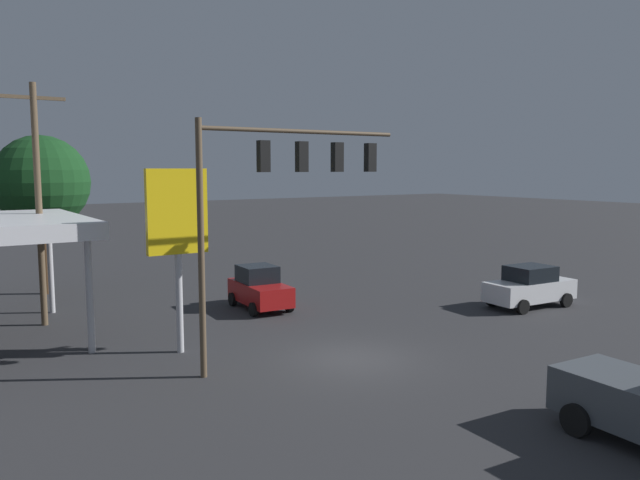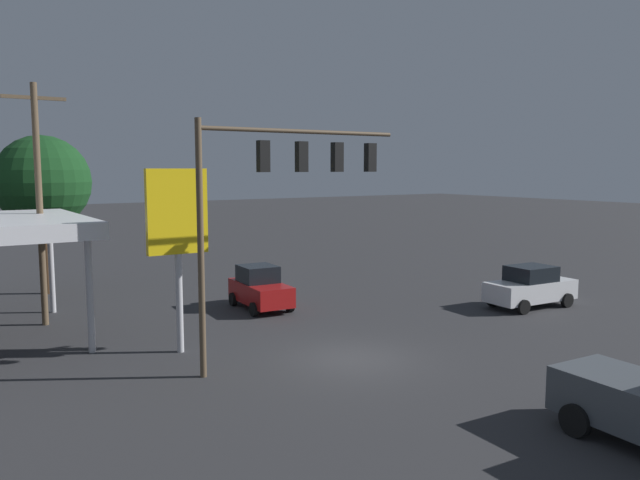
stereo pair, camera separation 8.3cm
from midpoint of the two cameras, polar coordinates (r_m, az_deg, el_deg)
The scene contains 7 objects.
ground_plane at distance 21.57m, azimuth 3.06°, elevation -10.78°, with size 200.00×200.00×0.00m, color #2D2D30.
traffic_signal_assembly at distance 20.32m, azimuth -3.45°, elevation 5.39°, with size 7.39×0.43×7.93m.
utility_pole at distance 27.63m, azimuth -24.21°, elevation 3.43°, with size 2.40×0.26×9.81m.
price_sign at distance 21.98m, azimuth -12.82°, elevation 1.70°, with size 2.14×0.27×6.43m.
sedan_waiting at distance 30.67m, azimuth 18.76°, elevation -4.07°, with size 4.50×2.26×1.93m.
hatchback_crossing at distance 28.86m, azimuth -5.43°, elevation -4.41°, with size 2.16×3.90×1.97m.
street_tree at distance 34.59m, azimuth -23.96°, elevation 4.84°, with size 4.72×4.72×8.10m.
Camera 2 is at (12.10, 16.66, 6.44)m, focal length 35.00 mm.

